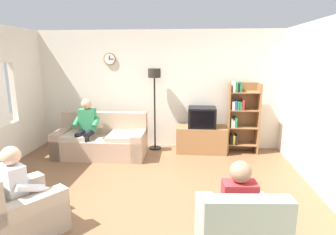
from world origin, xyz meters
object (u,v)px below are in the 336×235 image
(tv_stand, at_px, (201,139))
(person_in_left_armchair, at_px, (22,186))
(floor_lamp, at_px, (154,87))
(armchair_near_window, at_px, (17,212))
(person_on_couch, at_px, (86,125))
(couch, at_px, (102,141))
(person_in_right_armchair, at_px, (236,204))
(bookshelf, at_px, (240,116))
(tv, at_px, (202,117))

(tv_stand, height_order, person_in_left_armchair, person_in_left_armchair)
(floor_lamp, relative_size, armchair_near_window, 1.57)
(person_in_left_armchair, bearing_deg, floor_lamp, 70.49)
(floor_lamp, xyz_separation_m, person_in_left_armchair, (-1.16, -3.27, -0.85))
(armchair_near_window, distance_m, person_in_left_armchair, 0.33)
(floor_lamp, height_order, person_in_left_armchair, floor_lamp)
(person_on_couch, bearing_deg, couch, 21.69)
(person_on_couch, bearing_deg, armchair_near_window, -86.62)
(person_in_left_armchair, bearing_deg, person_in_right_armchair, -4.83)
(person_on_couch, relative_size, person_in_right_armchair, 1.11)
(bookshelf, xyz_separation_m, armchair_near_window, (-3.12, -3.32, -0.54))
(floor_lamp, bearing_deg, bookshelf, -0.81)
(couch, height_order, bookshelf, bookshelf)
(tv_stand, height_order, person_in_right_armchair, person_in_right_armchair)
(couch, distance_m, bookshelf, 3.09)
(tv_stand, xyz_separation_m, person_in_left_armchair, (-2.23, -3.18, 0.31))
(tv, relative_size, person_on_couch, 0.48)
(tv_stand, height_order, armchair_near_window, armchair_near_window)
(armchair_near_window, bearing_deg, floor_lamp, 70.11)
(armchair_near_window, distance_m, person_in_right_armchair, 2.57)
(bookshelf, height_order, person_on_couch, bookshelf)
(couch, bearing_deg, tv_stand, 11.73)
(armchair_near_window, xyz_separation_m, person_in_right_armchair, (2.55, -0.14, 0.32))
(bookshelf, height_order, person_in_left_armchair, bookshelf)
(tv_stand, bearing_deg, person_in_left_armchair, -125.04)
(tv, xyz_separation_m, person_in_left_armchair, (-2.23, -3.15, -0.20))
(floor_lamp, distance_m, person_on_couch, 1.70)
(tv_stand, distance_m, person_on_couch, 2.53)
(couch, xyz_separation_m, tv_stand, (2.16, 0.45, -0.02))
(floor_lamp, bearing_deg, armchair_near_window, -109.89)
(tv_stand, relative_size, person_on_couch, 0.89)
(couch, relative_size, bookshelf, 1.21)
(armchair_near_window, bearing_deg, person_in_left_armchair, 54.95)
(floor_lamp, bearing_deg, tv_stand, -5.31)
(floor_lamp, height_order, person_on_couch, floor_lamp)
(tv_stand, relative_size, armchair_near_window, 0.93)
(bookshelf, bearing_deg, floor_lamp, 179.19)
(tv, height_order, armchair_near_window, tv)
(floor_lamp, distance_m, person_in_right_armchair, 3.83)
(bookshelf, height_order, armchair_near_window, bookshelf)
(couch, height_order, armchair_near_window, same)
(person_in_left_armchair, relative_size, person_in_right_armchair, 1.00)
(tv_stand, relative_size, bookshelf, 0.69)
(tv, distance_m, person_in_right_armchair, 3.38)
(tv, xyz_separation_m, armchair_near_window, (-2.28, -3.22, -0.51))
(tv_stand, height_order, floor_lamp, floor_lamp)
(person_in_left_armchair, distance_m, person_in_right_armchair, 2.51)
(floor_lamp, relative_size, person_in_right_armchair, 1.65)
(couch, relative_size, floor_lamp, 1.04)
(tv, bearing_deg, tv_stand, 90.00)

